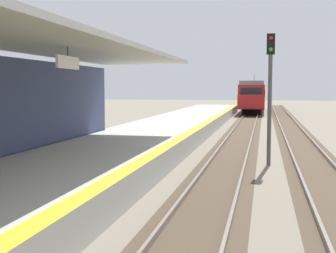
% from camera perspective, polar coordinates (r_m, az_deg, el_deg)
% --- Properties ---
extents(station_platform, '(5.00, 80.00, 0.91)m').
position_cam_1_polar(station_platform, '(18.36, -6.45, -3.34)').
color(station_platform, '#B7B5AD').
rests_on(station_platform, ground).
extents(track_pair_nearest_platform, '(2.34, 120.00, 0.16)m').
position_cam_1_polar(track_pair_nearest_platform, '(21.47, 8.28, -3.23)').
color(track_pair_nearest_platform, '#4C3D2D').
rests_on(track_pair_nearest_platform, ground).
extents(track_pair_middle, '(2.34, 120.00, 0.16)m').
position_cam_1_polar(track_pair_middle, '(21.52, 17.36, -3.39)').
color(track_pair_middle, '#4C3D2D').
rests_on(track_pair_middle, ground).
extents(approaching_train, '(2.93, 19.60, 4.76)m').
position_cam_1_polar(approaching_train, '(58.03, 10.83, 3.99)').
color(approaching_train, maroon).
rests_on(approaching_train, ground).
extents(rail_signal_post, '(0.32, 0.34, 5.20)m').
position_cam_1_polar(rail_signal_post, '(18.10, 12.91, 5.16)').
color(rail_signal_post, '#4C4C4C').
rests_on(rail_signal_post, ground).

